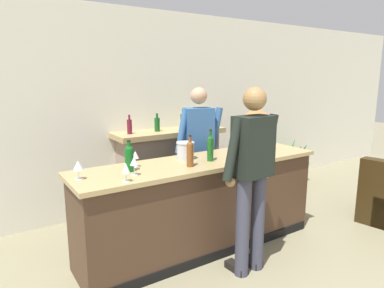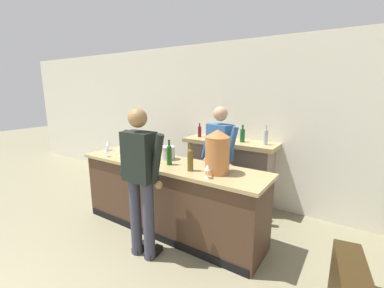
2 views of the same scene
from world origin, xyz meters
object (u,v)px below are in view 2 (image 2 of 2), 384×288
Objects in this scene: copper_dispenser at (217,152)px; wine_bottle_port_short at (218,158)px; fireplace_stone at (229,172)px; wine_glass_near_bucket at (107,149)px; ice_bucket_steel at (168,153)px; wine_glass_front_left at (207,168)px; wine_bottle_riesling_slim at (190,159)px; wine_glass_back_row at (108,143)px; person_customer at (141,178)px; wine_bottle_rose_blush at (169,154)px; wine_glass_mid_counter at (139,146)px; wine_bottle_chardonnay_pale at (128,146)px; wine_glass_by_dispenser at (120,148)px; person_bartender at (219,159)px; wine_bottle_cabernet_heavy at (148,153)px.

copper_dispenser is 1.89× the size of wine_bottle_port_short.
wine_glass_near_bucket is at bearing -130.01° from fireplace_stone.
wine_bottle_port_short reaches higher than ice_bucket_steel.
fireplace_stone is 9.72× the size of wine_glass_front_left.
wine_bottle_riesling_slim is 2.09× the size of wine_glass_back_row.
person_customer is 5.32× the size of wine_bottle_rose_blush.
ice_bucket_steel is 1.16m from wine_glass_back_row.
wine_glass_mid_counter is 0.59m from wine_glass_back_row.
person_customer is 5.98× the size of wine_bottle_chardonnay_pale.
fireplace_stone is at bearing 50.49° from wine_glass_by_dispenser.
person_bartender is at bearing 109.78° from wine_glass_front_left.
wine_bottle_rose_blush is (-0.05, 0.58, 0.15)m from person_customer.
wine_glass_by_dispenser is (-0.88, -0.06, -0.02)m from wine_bottle_rose_blush.
copper_dispenser is 0.27m from wine_glass_front_left.
person_customer is 0.76m from wine_glass_front_left.
person_bartender is 1.39m from wine_bottle_chardonnay_pale.
person_customer is at bearing -135.63° from copper_dispenser.
wine_bottle_port_short is 1.93m from wine_glass_back_row.
person_bartender is at bearing 20.90° from wine_glass_back_row.
copper_dispenser is 2.70× the size of ice_bucket_steel.
wine_bottle_riesling_slim is at bearing -0.02° from wine_glass_by_dispenser.
wine_glass_near_bucket is at bearing -170.72° from wine_bottle_cabernet_heavy.
wine_glass_by_dispenser is at bearing 179.98° from wine_bottle_riesling_slim.
person_customer is at bearing -122.23° from wine_bottle_riesling_slim.
wine_bottle_cabernet_heavy is at bearing -111.66° from fireplace_stone.
wine_glass_mid_counter is 0.47m from wine_glass_near_bucket.
ice_bucket_steel is 0.94m from wine_glass_front_left.
copper_dispenser reaches higher than wine_bottle_cabernet_heavy.
copper_dispenser is 1.56m from wine_bottle_chardonnay_pale.
wine_bottle_chardonnay_pale is at bearing -132.26° from fireplace_stone.
wine_glass_back_row is 0.42m from wine_glass_near_bucket.
ice_bucket_steel is at bearing 0.43° from wine_glass_mid_counter.
wine_glass_front_left is (1.57, -0.12, -0.00)m from wine_glass_by_dispenser.
wine_bottle_cabernet_heavy is at bearing -113.57° from ice_bucket_steel.
ice_bucket_steel is 0.58m from wine_glass_mid_counter.
wine_glass_back_row is at bearing 172.50° from wine_glass_front_left.
person_customer reaches higher than person_bartender.
wine_bottle_cabernet_heavy is at bearing -31.25° from wine_glass_mid_counter.
person_customer is 1.07m from wine_glass_by_dispenser.
person_customer is at bearing -29.21° from wine_glass_by_dispenser.
wine_bottle_port_short is at bearing 20.75° from wine_bottle_cabernet_heavy.
wine_bottle_port_short is 0.88× the size of wine_bottle_cabernet_heavy.
wine_bottle_port_short is (1.46, 0.17, -0.01)m from wine_bottle_chardonnay_pale.
person_customer reaches higher than ice_bucket_steel.
fireplace_stone is 1.60m from wine_glass_mid_counter.
wine_glass_by_dispenser is 0.47m from wine_glass_back_row.
wine_glass_mid_counter is at bearing 165.29° from wine_bottle_rose_blush.
wine_glass_mid_counter is at bearing 148.75° from wine_bottle_cabernet_heavy.
fireplace_stone is 5.38× the size of wine_bottle_chardonnay_pale.
wine_glass_by_dispenser is (-1.14, -1.38, 0.54)m from fireplace_stone.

